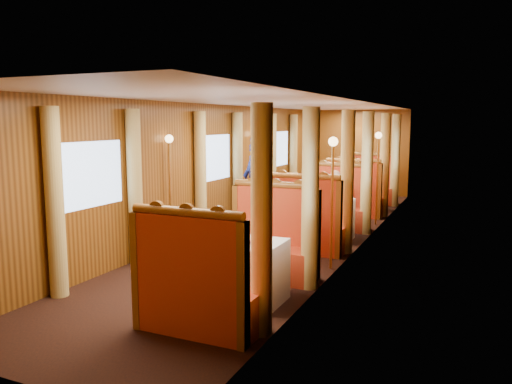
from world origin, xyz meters
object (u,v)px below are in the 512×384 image
Objects in this scene: table_near at (240,271)px; banquette_far_fwd at (354,198)px; banquette_mid_aft at (337,208)px; teapot_right at (233,237)px; banquette_far_aft at (371,187)px; banquette_mid_fwd at (305,227)px; steward at (255,183)px; passenger at (334,194)px; fruit_plate at (256,243)px; teapot_left at (226,235)px; rose_vase_far at (362,172)px; table_mid at (323,219)px; tea_tray at (229,240)px; banquette_near_fwd at (196,293)px; table_far at (363,194)px; banquette_near_aft at (271,247)px; rose_vase_mid at (323,189)px; teapot_back at (235,233)px.

table_near is 5.99m from banquette_far_fwd.
teapot_right is at bearing -90.29° from banquette_mid_aft.
banquette_mid_fwd is at bearing -90.00° from banquette_far_aft.
passenger is at bearing 107.33° from steward.
teapot_right is 0.75× the size of fruit_plate.
banquette_mid_aft reaches higher than teapot_left.
fruit_plate is at bearing -87.57° from rose_vase_far.
table_mid is at bearing -90.00° from banquette_mid_aft.
fruit_plate is 4.42m from passenger.
rose_vase_far is (-0.03, 3.49, 0.55)m from table_mid.
teapot_right reaches higher than tea_tray.
banquette_far_fwd is 6.07m from teapot_left.
banquette_near_fwd is 1.76× the size of passenger.
steward reaches higher than banquette_far_aft.
teapot_right is at bearing -90.19° from table_far.
banquette_far_fwd is (0.00, 2.49, 0.05)m from table_mid.
table_near is 4.16m from steward.
banquette_far_aft is at bearing 91.88° from fruit_plate.
banquette_near_aft is 3.50m from banquette_mid_aft.
table_near is 1.38× the size of passenger.
banquette_far_fwd is 1.12m from rose_vase_far.
teapot_right reaches higher than table_near.
tea_tray is (-0.12, 0.97, 0.33)m from banquette_near_fwd.
passenger reaches higher than fruit_plate.
banquette_near_aft is 1.16m from teapot_left.
banquette_mid_fwd is at bearing 72.14° from teapot_right.
banquette_near_aft and banquette_mid_fwd have the same top height.
banquette_far_aft reaches higher than teapot_right.
rose_vase_mid is at bearing 90.88° from banquette_mid_fwd.
teapot_left is 0.46× the size of rose_vase_far.
fruit_plate is 0.60× the size of rose_vase_far.
table_mid is 3.09× the size of tea_tray.
banquette_far_aft is 8.63× the size of teapot_back.
table_mid is (0.00, 4.51, -0.05)m from banquette_near_fwd.
banquette_near_fwd reaches higher than teapot_left.
teapot_right is 7.11m from rose_vase_far.
table_mid is 0.78× the size of banquette_far_fwd.
teapot_back is at bearing -95.76° from banquette_near_aft.
tea_tray is at bearing -91.52° from banquette_mid_aft.
table_mid is (0.00, 2.49, -0.05)m from banquette_near_aft.
fruit_plate is (0.41, -0.05, -0.05)m from teapot_left.
teapot_right is 0.20m from teapot_back.
banquette_near_fwd reaches higher than passenger.
fruit_plate is at bearing 73.32° from banquette_near_fwd.
banquette_mid_fwd is at bearing -90.00° from table_far.
table_far is 2.92× the size of rose_vase_far.
banquette_far_aft is 8.14m from teapot_right.
passenger is at bearing -89.27° from rose_vase_far.
banquette_far_fwd is (0.00, 4.97, 0.00)m from banquette_near_aft.
banquette_far_fwd is 2.52m from rose_vase_mid.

